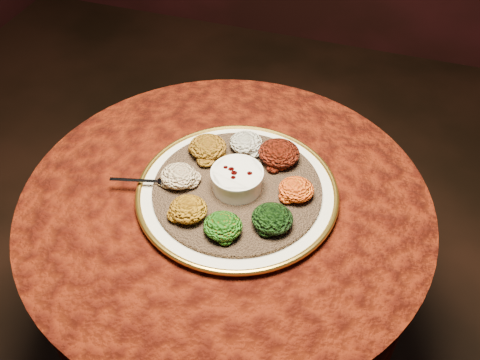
% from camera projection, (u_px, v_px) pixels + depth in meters
% --- Properties ---
extents(table, '(0.96, 0.96, 0.73)m').
position_uv_depth(table, '(227.00, 246.00, 1.37)').
color(table, black).
rests_on(table, ground).
extents(platter, '(0.53, 0.53, 0.02)m').
position_uv_depth(platter, '(237.00, 192.00, 1.24)').
color(platter, white).
rests_on(platter, table).
extents(injera, '(0.49, 0.49, 0.01)m').
position_uv_depth(injera, '(237.00, 189.00, 1.23)').
color(injera, brown).
rests_on(injera, platter).
extents(stew_bowl, '(0.12, 0.12, 0.05)m').
position_uv_depth(stew_bowl, '(237.00, 179.00, 1.21)').
color(stew_bowl, white).
rests_on(stew_bowl, injera).
extents(spoon, '(0.15, 0.05, 0.01)m').
position_uv_depth(spoon, '(161.00, 182.00, 1.23)').
color(spoon, silver).
rests_on(spoon, injera).
extents(portion_ayib, '(0.08, 0.08, 0.04)m').
position_uv_depth(portion_ayib, '(246.00, 143.00, 1.31)').
color(portion_ayib, beige).
rests_on(portion_ayib, injera).
extents(portion_kitfo, '(0.10, 0.09, 0.05)m').
position_uv_depth(portion_kitfo, '(279.00, 153.00, 1.27)').
color(portion_kitfo, black).
rests_on(portion_kitfo, injera).
extents(portion_tikil, '(0.08, 0.08, 0.04)m').
position_uv_depth(portion_tikil, '(296.00, 189.00, 1.20)').
color(portion_tikil, '#C59110').
rests_on(portion_tikil, injera).
extents(portion_gomen, '(0.09, 0.09, 0.04)m').
position_uv_depth(portion_gomen, '(272.00, 218.00, 1.13)').
color(portion_gomen, black).
rests_on(portion_gomen, injera).
extents(portion_mixveg, '(0.08, 0.08, 0.04)m').
position_uv_depth(portion_mixveg, '(223.00, 226.00, 1.12)').
color(portion_mixveg, '#A9400A').
rests_on(portion_mixveg, injera).
extents(portion_kik, '(0.08, 0.08, 0.04)m').
position_uv_depth(portion_kik, '(188.00, 209.00, 1.15)').
color(portion_kik, '#AD6F0F').
rests_on(portion_kik, injera).
extents(portion_timatim, '(0.09, 0.08, 0.04)m').
position_uv_depth(portion_timatim, '(179.00, 176.00, 1.22)').
color(portion_timatim, maroon).
rests_on(portion_timatim, injera).
extents(portion_shiro, '(0.09, 0.09, 0.04)m').
position_uv_depth(portion_shiro, '(208.00, 147.00, 1.29)').
color(portion_shiro, '#874D10').
rests_on(portion_shiro, injera).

